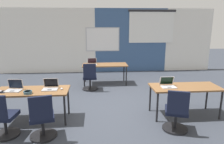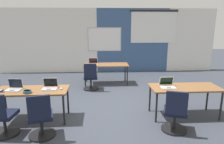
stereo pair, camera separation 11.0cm
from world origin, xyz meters
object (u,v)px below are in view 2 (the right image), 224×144
object	(u,v)px
laptop_near_left_end	(14,88)
laptop_near_right_inner	(168,85)
mouse_near_left_end	(1,90)
desk_near_left	(32,92)
chair_near_left_end	(2,118)
desk_far_center	(106,66)
laptop_near_left_inner	(50,87)
laptop_far_left	(93,63)
chair_far_left	(91,79)
mouse_near_left_inner	(61,88)
snack_bowl	(27,92)
chair_near_left_inner	(41,120)
chair_near_right_inner	(175,115)
desk_near_right	(185,89)

from	to	relation	value
laptop_near_left_end	laptop_near_right_inner	world-z (taller)	laptop_near_left_end
laptop_near_left_end	mouse_near_left_end	world-z (taller)	laptop_near_left_end
desk_near_left	chair_near_left_end	distance (m)	0.84
desk_far_center	laptop_near_left_inner	size ratio (longest dim) A/B	4.83
laptop_near_left_end	laptop_far_left	world-z (taller)	laptop_near_left_end
laptop_near_left_inner	chair_far_left	bearing A→B (deg)	68.18
laptop_near_left_end	mouse_near_left_inner	xyz separation A→B (m)	(1.03, -0.01, -0.03)
snack_bowl	laptop_near_left_end	bearing A→B (deg)	146.22
laptop_near_right_inner	laptop_far_left	size ratio (longest dim) A/B	0.96
desk_near_left	chair_near_left_inner	size ratio (longest dim) A/B	1.74
desk_far_center	mouse_near_left_end	distance (m)	3.73
laptop_far_left	chair_near_left_inner	bearing A→B (deg)	-106.97
chair_near_left_end	snack_bowl	size ratio (longest dim) A/B	5.18
chair_near_right_inner	chair_far_left	bearing A→B (deg)	-39.24
desk_near_left	laptop_near_left_end	distance (m)	0.40
laptop_near_left_inner	laptop_near_right_inner	world-z (taller)	laptop_near_left_inner
laptop_near_left_end	laptop_near_left_inner	distance (m)	0.78
desk_near_right	chair_near_right_inner	xyz separation A→B (m)	(-0.48, -0.74, -0.28)
laptop_near_right_inner	laptop_near_left_inner	bearing A→B (deg)	178.59
laptop_near_left_end	chair_far_left	world-z (taller)	laptop_near_left_end
desk_far_center	chair_near_left_end	distance (m)	4.10
mouse_near_left_end	mouse_near_left_inner	size ratio (longest dim) A/B	1.00
desk_near_right	laptop_near_left_inner	bearing A→B (deg)	179.05
chair_near_left_inner	chair_near_right_inner	distance (m)	2.63
desk_near_right	snack_bowl	size ratio (longest dim) A/B	9.01
laptop_near_left_end	chair_far_left	distance (m)	2.65
laptop_near_left_end	chair_near_left_inner	world-z (taller)	laptop_near_left_end
chair_near_left_end	mouse_near_left_inner	distance (m)	1.29
desk_near_right	laptop_near_right_inner	bearing A→B (deg)	179.24
laptop_near_right_inner	snack_bowl	distance (m)	3.11
laptop_near_left_inner	desk_near_left	bearing A→B (deg)	-172.22
chair_near_left_end	laptop_near_right_inner	bearing A→B (deg)	-163.28
laptop_far_left	chair_far_left	bearing A→B (deg)	-98.54
chair_near_left_end	snack_bowl	world-z (taller)	chair_near_left_end
desk_near_right	snack_bowl	world-z (taller)	snack_bowl
chair_near_left_end	mouse_near_left_inner	xyz separation A→B (m)	(1.02, 0.70, 0.36)
laptop_near_left_end	chair_near_left_end	bearing A→B (deg)	-83.79
desk_far_center	mouse_near_left_inner	distance (m)	3.00
chair_near_right_inner	chair_near_left_inner	bearing A→B (deg)	19.56
chair_near_left_inner	laptop_near_right_inner	size ratio (longest dim) A/B	2.77
chair_near_left_end	laptop_far_left	distance (m)	3.91
chair_near_left_inner	chair_near_left_end	bearing A→B (deg)	-21.13
chair_near_left_inner	laptop_near_left_inner	bearing A→B (deg)	-103.68
desk_near_left	chair_near_left_inner	bearing A→B (deg)	-63.69
desk_near_left	laptop_far_left	size ratio (longest dim) A/B	4.63
desk_near_left	desk_near_right	distance (m)	3.50
desk_far_center	desk_near_right	bearing A→B (deg)	-57.99
laptop_near_left_inner	mouse_near_left_inner	distance (m)	0.26
desk_near_right	mouse_near_left_inner	distance (m)	2.85
desk_far_center	mouse_near_left_inner	world-z (taller)	mouse_near_left_inner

